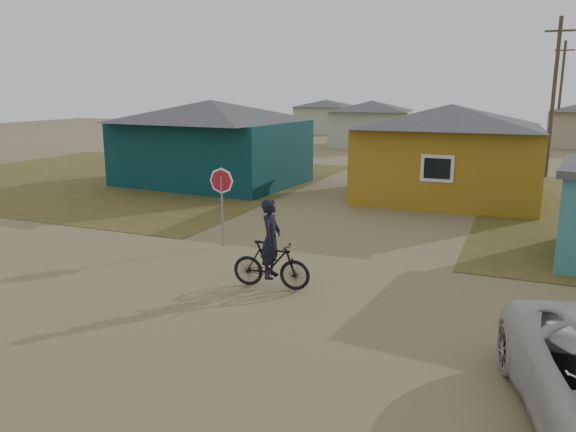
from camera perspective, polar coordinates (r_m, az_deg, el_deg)
The scene contains 10 objects.
ground at distance 12.22m, azimuth -5.21°, elevation -8.88°, with size 120.00×120.00×0.00m, color olive.
grass_nw at distance 30.42m, azimuth -17.11°, elevation 3.73°, with size 20.00×18.00×0.00m, color brown.
house_teal at distance 27.41m, azimuth -7.76°, elevation 7.56°, with size 8.93×7.08×4.00m.
house_yellow at distance 24.29m, azimuth 16.01°, elevation 6.40°, with size 7.72×6.76×3.90m.
house_pale_west at distance 45.52m, azimuth 8.47°, elevation 9.33°, with size 7.04×6.15×3.60m.
house_pale_north at distance 59.32m, azimuth 3.85°, elevation 10.12°, with size 6.28×5.81×3.40m.
utility_pole_near at distance 32.01m, azimuth 25.36°, elevation 10.95°, with size 1.40×0.20×8.00m.
utility_pole_far at distance 48.03m, azimuth 25.93°, elevation 11.11°, with size 1.40×0.20×8.00m.
stop_sign at distance 16.24m, azimuth -6.76°, elevation 2.80°, with size 0.71×0.32×2.31m.
cyclist at distance 12.88m, azimuth -1.73°, elevation -4.10°, with size 1.89×0.71×2.09m.
Camera 1 is at (5.41, -9.98, 4.50)m, focal length 35.00 mm.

